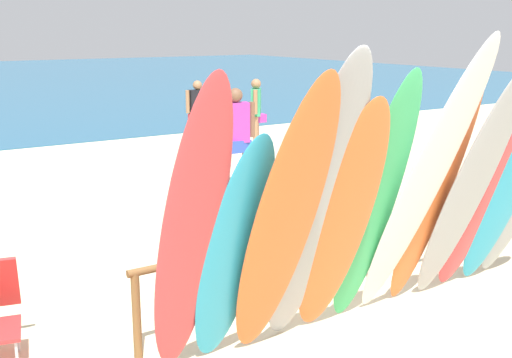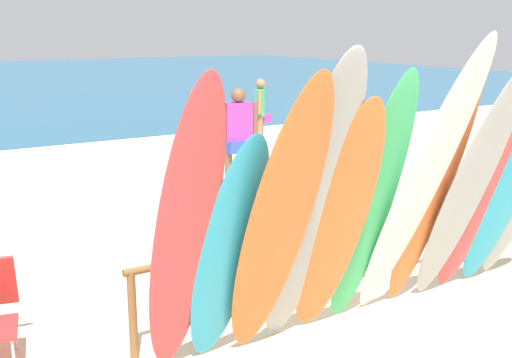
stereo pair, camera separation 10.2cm
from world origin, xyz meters
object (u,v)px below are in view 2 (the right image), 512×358
(surfboard_white_6, at_px, (420,187))
(surfboard_red_9, at_px, (482,193))
(beachgoer_midbeach, at_px, (203,109))
(surfboard_rack, at_px, (337,241))
(surfboard_teal_1, at_px, (228,255))
(surfboard_orange_4, at_px, (337,223))
(surfboard_teal_10, at_px, (509,185))
(surfboard_orange_7, at_px, (433,193))
(beachgoer_near_rack, at_px, (261,109))
(surfboard_green_5, at_px, (371,205))
(beachgoer_by_water, at_px, (238,132))
(surfboard_grey_8, at_px, (467,191))
(surfboard_red_0, at_px, (185,237))
(surfboard_grey_3, at_px, (311,209))
(surfboard_orange_2, at_px, (278,227))

(surfboard_white_6, height_order, surfboard_red_9, surfboard_white_6)
(surfboard_red_9, height_order, beachgoer_midbeach, surfboard_red_9)
(surfboard_rack, distance_m, surfboard_teal_1, 1.67)
(surfboard_orange_4, relative_size, surfboard_teal_10, 0.97)
(surfboard_red_9, bearing_deg, surfboard_orange_7, -177.08)
(surfboard_teal_10, distance_m, beachgoer_near_rack, 8.17)
(surfboard_green_5, height_order, beachgoer_by_water, surfboard_green_5)
(surfboard_white_6, xyz_separation_m, surfboard_grey_8, (0.63, 0.03, -0.13))
(surfboard_grey_8, distance_m, beachgoer_by_water, 5.06)
(surfboard_red_0, height_order, surfboard_green_5, surfboard_red_0)
(surfboard_teal_10, bearing_deg, beachgoer_by_water, 97.58)
(surfboard_red_0, xyz_separation_m, surfboard_teal_1, (0.38, 0.08, -0.22))
(surfboard_teal_1, distance_m, beachgoer_by_water, 5.66)
(surfboard_green_5, bearing_deg, surfboard_white_6, -16.53)
(surfboard_grey_3, bearing_deg, surfboard_rack, 41.28)
(surfboard_green_5, height_order, beachgoer_near_rack, surfboard_green_5)
(surfboard_white_6, relative_size, surfboard_grey_8, 1.12)
(surfboard_teal_10, bearing_deg, surfboard_teal_1, -176.19)
(surfboard_grey_8, xyz_separation_m, surfboard_red_9, (0.35, 0.11, -0.09))
(surfboard_white_6, xyz_separation_m, surfboard_red_9, (0.98, 0.15, -0.22))
(surfboard_white_6, xyz_separation_m, surfboard_orange_7, (0.32, 0.16, -0.14))
(surfboard_orange_2, relative_size, surfboard_white_6, 0.91)
(surfboard_orange_4, relative_size, surfboard_red_9, 1.00)
(surfboard_white_6, distance_m, surfboard_red_9, 1.02)
(surfboard_teal_10, height_order, beachgoer_midbeach, surfboard_teal_10)
(surfboard_grey_3, relative_size, surfboard_green_5, 1.09)
(surfboard_green_5, bearing_deg, surfboard_orange_4, -172.99)
(surfboard_orange_7, relative_size, surfboard_teal_10, 1.03)
(surfboard_grey_8, distance_m, surfboard_teal_10, 0.68)
(surfboard_rack, height_order, surfboard_teal_1, surfboard_teal_1)
(surfboard_rack, height_order, surfboard_orange_7, surfboard_orange_7)
(beachgoer_by_water, bearing_deg, beachgoer_midbeach, -92.90)
(surfboard_red_0, bearing_deg, surfboard_rack, 20.90)
(surfboard_red_0, relative_size, surfboard_red_9, 1.10)
(surfboard_red_0, xyz_separation_m, surfboard_white_6, (2.14, -0.12, 0.11))
(surfboard_orange_7, xyz_separation_m, surfboard_teal_10, (0.99, -0.05, -0.04))
(surfboard_white_6, relative_size, beachgoer_by_water, 1.68)
(surfboard_orange_7, height_order, surfboard_grey_8, surfboard_grey_8)
(surfboard_orange_7, bearing_deg, surfboard_green_5, 178.53)
(surfboard_orange_7, relative_size, beachgoer_near_rack, 1.59)
(surfboard_teal_1, relative_size, surfboard_green_5, 0.84)
(beachgoer_near_rack, relative_size, beachgoer_midbeach, 1.04)
(surfboard_orange_4, height_order, surfboard_white_6, surfboard_white_6)
(surfboard_orange_2, bearing_deg, beachgoer_by_water, 62.84)
(surfboard_white_6, bearing_deg, surfboard_rack, 100.96)
(surfboard_white_6, distance_m, surfboard_orange_7, 0.38)
(surfboard_orange_2, relative_size, surfboard_orange_7, 1.04)
(surfboard_teal_1, height_order, surfboard_orange_4, surfboard_orange_4)
(surfboard_red_0, relative_size, surfboard_orange_2, 0.99)
(surfboard_red_0, distance_m, beachgoer_midbeach, 9.88)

